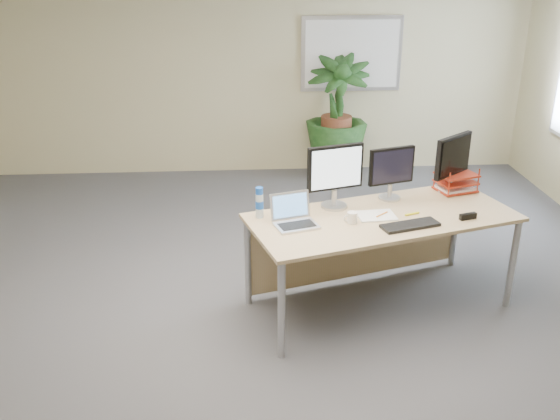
{
  "coord_description": "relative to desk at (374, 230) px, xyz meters",
  "views": [
    {
      "loc": [
        -0.25,
        -4.1,
        2.79
      ],
      "look_at": [
        0.04,
        0.35,
        0.92
      ],
      "focal_mm": 40.0,
      "sensor_mm": 36.0,
      "label": 1
    }
  ],
  "objects": [
    {
      "name": "yellow_highlighter",
      "position": [
        0.27,
        -0.11,
        0.18
      ],
      "size": [
        0.13,
        0.06,
        0.02
      ],
      "primitive_type": "cylinder",
      "rotation": [
        0.0,
        1.57,
        0.35
      ],
      "color": "#FFF51A",
      "rests_on": "desk"
    },
    {
      "name": "orange_pen",
      "position": [
        0.02,
        -0.13,
        0.19
      ],
      "size": [
        0.11,
        0.1,
        0.01
      ],
      "primitive_type": "cylinder",
      "rotation": [
        0.0,
        1.57,
        0.72
      ],
      "color": "orange",
      "rests_on": "spiral_notebook"
    },
    {
      "name": "floor_plant",
      "position": [
        0.15,
        3.16,
        0.11
      ],
      "size": [
        0.99,
        0.99,
        1.5
      ],
      "primitive_type": "imported",
      "rotation": [
        0.0,
        0.0,
        -0.19
      ],
      "color": "#133513",
      "rests_on": "floor"
    },
    {
      "name": "floor",
      "position": [
        -0.84,
        -0.54,
        -0.64
      ],
      "size": [
        8.0,
        8.0,
        0.0
      ],
      "primitive_type": "plane",
      "color": "#4B4B50",
      "rests_on": "ground"
    },
    {
      "name": "letter_tray",
      "position": [
        0.79,
        0.39,
        0.25
      ],
      "size": [
        0.39,
        0.33,
        0.15
      ],
      "color": "#9B2613",
      "rests_on": "desk"
    },
    {
      "name": "back_wall",
      "position": [
        -0.84,
        3.46,
        0.71
      ],
      "size": [
        7.0,
        0.04,
        2.7
      ],
      "primitive_type": "cube",
      "color": "#BFB587",
      "rests_on": "floor"
    },
    {
      "name": "stapler",
      "position": [
        0.69,
        -0.22,
        0.2
      ],
      "size": [
        0.15,
        0.08,
        0.05
      ],
      "primitive_type": "cube",
      "rotation": [
        0.0,
        0.0,
        0.29
      ],
      "color": "black",
      "rests_on": "desk"
    },
    {
      "name": "whiteboard",
      "position": [
        0.36,
        3.43,
        0.91
      ],
      "size": [
        1.3,
        0.04,
        0.95
      ],
      "color": "silver",
      "rests_on": "back_wall"
    },
    {
      "name": "keyboard",
      "position": [
        0.2,
        -0.34,
        0.19
      ],
      "size": [
        0.48,
        0.28,
        0.03
      ],
      "primitive_type": "cube",
      "rotation": [
        0.0,
        0.0,
        0.29
      ],
      "color": "black",
      "rests_on": "desk"
    },
    {
      "name": "desk",
      "position": [
        0.0,
        0.0,
        0.0
      ],
      "size": [
        2.3,
        1.48,
        0.82
      ],
      "color": "tan",
      "rests_on": "floor"
    },
    {
      "name": "monitor_left",
      "position": [
        -0.33,
        0.09,
        0.48
      ],
      "size": [
        0.47,
        0.22,
        0.53
      ],
      "color": "#ABABAF",
      "rests_on": "desk"
    },
    {
      "name": "laptop",
      "position": [
        -0.69,
        -0.23,
        0.23
      ],
      "size": [
        0.39,
        0.36,
        0.23
      ],
      "color": "silver",
      "rests_on": "desk"
    },
    {
      "name": "spiral_notebook",
      "position": [
        -0.02,
        -0.13,
        0.18
      ],
      "size": [
        0.32,
        0.25,
        0.01
      ],
      "primitive_type": "cube",
      "rotation": [
        0.0,
        0.0,
        0.09
      ],
      "color": "white",
      "rests_on": "desk"
    },
    {
      "name": "monitor_right",
      "position": [
        0.17,
        0.25,
        0.44
      ],
      "size": [
        0.4,
        0.19,
        0.45
      ],
      "color": "#ABABAF",
      "rests_on": "desk"
    },
    {
      "name": "monitor_dark",
      "position": [
        0.73,
        0.37,
        0.47
      ],
      "size": [
        0.38,
        0.32,
        0.51
      ],
      "color": "#ABABAF",
      "rests_on": "desk"
    },
    {
      "name": "coffee_mug",
      "position": [
        -0.24,
        -0.24,
        0.22
      ],
      "size": [
        0.11,
        0.08,
        0.09
      ],
      "color": "white",
      "rests_on": "desk"
    },
    {
      "name": "water_bottle",
      "position": [
        -0.95,
        -0.08,
        0.3
      ],
      "size": [
        0.06,
        0.06,
        0.25
      ],
      "color": "silver",
      "rests_on": "desk"
    }
  ]
}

